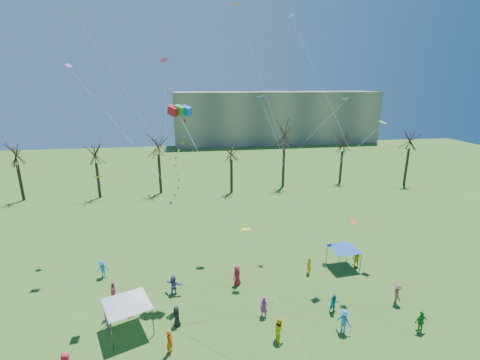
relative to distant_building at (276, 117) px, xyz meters
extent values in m
cube|color=gray|center=(0.00, 0.00, 0.00)|extent=(60.00, 14.00, 15.00)
cylinder|color=black|center=(-52.12, -45.56, -4.69)|extent=(0.44, 0.44, 5.63)
cylinder|color=black|center=(-40.73, -46.01, -4.70)|extent=(0.44, 0.44, 5.60)
cylinder|color=black|center=(-31.33, -45.22, -4.26)|extent=(0.44, 0.44, 6.48)
cylinder|color=black|center=(-19.76, -46.79, -4.70)|extent=(0.44, 0.44, 5.60)
cylinder|color=black|center=(-10.48, -45.11, -3.72)|extent=(0.44, 0.44, 7.56)
cylinder|color=black|center=(0.62, -44.03, -4.61)|extent=(0.44, 0.44, 5.79)
cylinder|color=black|center=(11.26, -47.33, -4.24)|extent=(0.44, 0.44, 6.52)
cube|color=red|center=(-27.66, -71.51, 7.87)|extent=(1.01, 1.06, 0.95)
cube|color=green|center=(-27.16, -71.51, 7.87)|extent=(1.01, 1.06, 0.95)
cube|color=blue|center=(-26.66, -71.51, 7.87)|extent=(1.01, 1.06, 0.95)
cylinder|color=white|center=(-23.75, -78.04, 0.99)|extent=(0.02, 0.02, 19.07)
cylinder|color=#3F3F44|center=(-32.25, -79.33, -6.37)|extent=(0.10, 0.10, 2.26)
cylinder|color=#3F3F44|center=(-29.65, -78.29, -6.37)|extent=(0.10, 0.10, 2.26)
cylinder|color=#3F3F44|center=(-33.29, -76.73, -6.37)|extent=(0.10, 0.10, 2.26)
cylinder|color=#3F3F44|center=(-30.69, -75.69, -6.37)|extent=(0.10, 0.10, 2.26)
pyramid|color=white|center=(-31.47, -77.51, -4.76)|extent=(3.99, 3.99, 0.97)
cylinder|color=#3F3F44|center=(-13.05, -72.83, -6.55)|extent=(0.07, 0.07, 1.89)
cylinder|color=#3F3F44|center=(-10.72, -72.66, -6.55)|extent=(0.07, 0.07, 1.89)
cylinder|color=#3F3F44|center=(-13.22, -70.50, -6.55)|extent=(0.07, 0.07, 1.89)
cylinder|color=#3F3F44|center=(-10.89, -70.33, -6.55)|extent=(0.07, 0.07, 1.89)
pyramid|color=blue|center=(-11.97, -71.58, -5.20)|extent=(3.60, 3.60, 0.81)
imported|color=#CF4D0A|center=(-28.43, -80.15, -6.62)|extent=(0.64, 0.75, 1.75)
imported|color=yellow|center=(-20.87, -80.21, -6.57)|extent=(0.82, 0.99, 1.85)
imported|color=#197CCE|center=(-15.98, -80.10, -6.60)|extent=(1.24, 1.33, 1.80)
imported|color=#1E8D23|center=(-10.47, -81.00, -6.65)|extent=(1.02, 0.47, 1.70)
imported|color=silver|center=(-33.04, -77.01, -6.70)|extent=(0.76, 1.56, 1.61)
imported|color=black|center=(-28.03, -77.54, -6.69)|extent=(0.84, 0.94, 1.61)
imported|color=#A32886|center=(-21.38, -77.61, -6.65)|extent=(0.75, 0.69, 1.71)
imported|color=#0A8599|center=(-15.78, -78.00, -6.69)|extent=(0.85, 0.69, 1.62)
imported|color=brown|center=(-10.18, -77.75, -6.62)|extent=(0.99, 1.29, 1.76)
imported|color=#D94881|center=(-33.29, -73.73, -6.64)|extent=(0.43, 1.01, 1.72)
imported|color=#5C4EA9|center=(-28.37, -73.50, -6.63)|extent=(1.66, 1.24, 1.74)
imported|color=#B41628|center=(-22.78, -73.03, -6.57)|extent=(1.07, 1.05, 1.86)
imported|color=orange|center=(-15.80, -72.35, -6.66)|extent=(0.41, 0.62, 1.68)
imported|color=yellow|center=(-10.70, -71.86, -6.65)|extent=(0.96, 1.04, 1.71)
imported|color=#1A80D4|center=(-34.99, -69.87, -6.66)|extent=(1.08, 0.62, 1.67)
cube|color=orange|center=(-33.14, -74.63, 3.50)|extent=(0.69, 0.83, 0.29)
cylinder|color=white|center=(-33.86, -77.92, -1.35)|extent=(0.01, 0.01, 11.48)
cube|color=#D723AD|center=(-28.21, -69.98, 11.80)|extent=(0.80, 0.81, 0.35)
cylinder|color=white|center=(-28.32, -75.07, 2.80)|extent=(0.01, 0.01, 20.33)
cube|color=#E4FF1A|center=(-23.16, -79.48, 0.88)|extent=(0.76, 0.70, 0.15)
cylinder|color=white|center=(-22.01, -79.85, -2.66)|extent=(0.01, 0.01, 7.10)
cube|color=#1A92CA|center=(-20.08, -69.30, 8.84)|extent=(0.70, 0.57, 0.16)
cylinder|color=white|center=(-18.03, -74.70, 1.32)|extent=(0.01, 0.01, 18.65)
cube|color=blue|center=(-15.61, -63.07, 16.59)|extent=(0.74, 0.72, 0.38)
cylinder|color=white|center=(-13.04, -72.04, 5.20)|extent=(0.01, 0.01, 29.14)
cube|color=#B83B17|center=(-13.50, -75.54, -0.91)|extent=(0.58, 0.66, 0.34)
cylinder|color=white|center=(-23.27, -76.27, -3.55)|extent=(0.01, 0.01, 20.20)
cube|color=#8BC62E|center=(-7.94, -69.17, 6.35)|extent=(0.85, 0.91, 0.23)
cylinder|color=white|center=(-17.98, -73.35, 0.07)|extent=(0.01, 0.01, 24.92)
cube|color=purple|center=(-37.99, -61.87, 11.66)|extent=(0.74, 0.75, 0.38)
cylinder|color=white|center=(-29.68, -69.74, 2.73)|extent=(0.01, 0.01, 28.78)
cube|color=orange|center=(-21.32, -62.13, 17.68)|extent=(0.83, 0.69, 0.24)
cylinder|color=white|center=(-18.55, -70.06, 5.74)|extent=(0.01, 0.01, 28.88)
cube|color=#E52655|center=(-14.26, -72.42, 5.48)|extent=(0.88, 0.77, 0.21)
cylinder|color=white|center=(-12.22, -75.09, -0.36)|extent=(0.01, 0.01, 13.12)
cube|color=#FAFC1A|center=(-26.11, -72.62, 5.28)|extent=(0.98, 0.98, 0.22)
cylinder|color=white|center=(-29.70, -73.17, -0.46)|extent=(0.01, 0.01, 13.25)
cube|color=#19BBA6|center=(-10.63, -66.35, 8.47)|extent=(0.78, 0.91, 0.20)
cylinder|color=white|center=(-19.50, -69.92, 1.14)|extent=(0.01, 0.01, 23.86)
cube|color=#98EC37|center=(-36.08, -64.02, 16.21)|extent=(0.71, 0.56, 0.28)
cylinder|color=white|center=(-29.43, -68.52, 5.01)|extent=(0.01, 0.01, 27.25)
camera|label=1|loc=(-26.67, -99.06, 10.01)|focal=25.00mm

